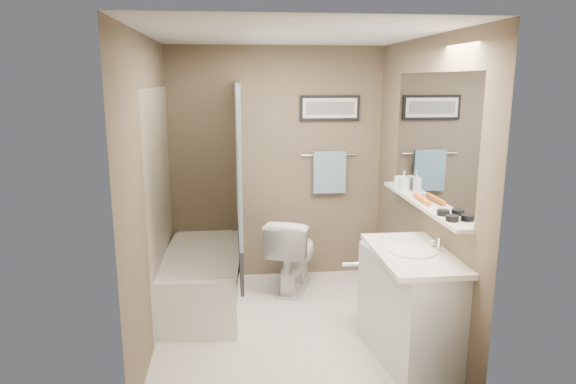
{
  "coord_description": "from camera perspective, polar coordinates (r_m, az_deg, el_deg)",
  "views": [
    {
      "loc": [
        -0.46,
        -3.99,
        2.06
      ],
      "look_at": [
        0.0,
        0.15,
        1.15
      ],
      "focal_mm": 32.0,
      "sensor_mm": 36.0,
      "label": 1
    }
  ],
  "objects": [
    {
      "name": "towel",
      "position": [
        5.37,
        4.62,
        2.2
      ],
      "size": [
        0.34,
        0.05,
        0.44
      ],
      "primitive_type": "cube",
      "color": "#9BC9E2",
      "rests_on": "towel_bar"
    },
    {
      "name": "door_handle",
      "position": [
        3.07,
        6.92,
        -7.99
      ],
      "size": [
        0.1,
        0.02,
        0.02
      ],
      "primitive_type": "cylinder",
      "rotation": [
        0.0,
        1.57,
        0.0
      ],
      "color": "silver",
      "rests_on": "door"
    },
    {
      "name": "shelf",
      "position": [
        4.23,
        14.54,
        -1.2
      ],
      "size": [
        0.12,
        1.6,
        0.03
      ],
      "primitive_type": "cube",
      "color": "silver",
      "rests_on": "wall_right"
    },
    {
      "name": "hair_brush_back",
      "position": [
        4.24,
        14.47,
        -0.65
      ],
      "size": [
        0.04,
        0.22,
        0.04
      ],
      "primitive_type": "cylinder",
      "rotation": [
        1.57,
        0.0,
        -0.02
      ],
      "color": "#C8531C",
      "rests_on": "shelf"
    },
    {
      "name": "candle_bowl_near",
      "position": [
        3.69,
        17.78,
        -2.79
      ],
      "size": [
        0.09,
        0.09,
        0.04
      ],
      "primitive_type": "cylinder",
      "color": "black",
      "rests_on": "shelf"
    },
    {
      "name": "art_frame",
      "position": [
        5.33,
        4.67,
        9.28
      ],
      "size": [
        0.62,
        0.02,
        0.26
      ],
      "primitive_type": "cube",
      "color": "black",
      "rests_on": "wall_back"
    },
    {
      "name": "towel_bar",
      "position": [
        5.36,
        4.61,
        4.14
      ],
      "size": [
        0.6,
        0.02,
        0.02
      ],
      "primitive_type": "cylinder",
      "rotation": [
        0.0,
        1.57,
        0.0
      ],
      "color": "silver",
      "rests_on": "wall_back"
    },
    {
      "name": "ground",
      "position": [
        4.52,
        0.22,
        -14.82
      ],
      "size": [
        2.5,
        2.5,
        0.0
      ],
      "primitive_type": "plane",
      "color": "silver",
      "rests_on": "ground"
    },
    {
      "name": "door",
      "position": [
        3.11,
        13.12,
        -7.94
      ],
      "size": [
        0.8,
        0.02,
        2.0
      ],
      "primitive_type": "cube",
      "color": "silver",
      "rests_on": "wall_front"
    },
    {
      "name": "candle_bowl_far",
      "position": [
        3.83,
        16.86,
        -2.2
      ],
      "size": [
        0.09,
        0.09,
        0.04
      ],
      "primitive_type": "cylinder",
      "color": "black",
      "rests_on": "shelf"
    },
    {
      "name": "faucet_knob",
      "position": [
        4.01,
        15.88,
        -5.44
      ],
      "size": [
        0.05,
        0.05,
        0.05
      ],
      "primitive_type": "sphere",
      "color": "white",
      "rests_on": "countertop"
    },
    {
      "name": "vanity",
      "position": [
        4.03,
        13.58,
        -12.4
      ],
      "size": [
        0.62,
        0.96,
        0.8
      ],
      "primitive_type": "cube",
      "rotation": [
        0.0,
        0.0,
        0.14
      ],
      "color": "silver",
      "rests_on": "ground"
    },
    {
      "name": "bathtub",
      "position": [
        4.93,
        -9.39,
        -9.37
      ],
      "size": [
        0.79,
        1.54,
        0.5
      ],
      "primitive_type": "cube",
      "rotation": [
        0.0,
        0.0,
        -0.06
      ],
      "color": "white",
      "rests_on": "ground"
    },
    {
      "name": "wall_left",
      "position": [
        4.13,
        -14.83,
        -0.12
      ],
      "size": [
        0.04,
        2.5,
        2.4
      ],
      "primitive_type": "cube",
      "color": "brown",
      "rests_on": "ground"
    },
    {
      "name": "pink_comb",
      "position": [
        4.37,
        13.82,
        -0.47
      ],
      "size": [
        0.05,
        0.16,
        0.01
      ],
      "primitive_type": "cube",
      "rotation": [
        0.0,
        0.0,
        -0.12
      ],
      "color": "pink",
      "rests_on": "shelf"
    },
    {
      "name": "tub_rim",
      "position": [
        4.85,
        -9.49,
        -6.62
      ],
      "size": [
        0.56,
        1.36,
        0.02
      ],
      "primitive_type": "cube",
      "color": "silver",
      "rests_on": "bathtub"
    },
    {
      "name": "hair_brush_front",
      "position": [
        4.16,
        14.92,
        -0.94
      ],
      "size": [
        0.05,
        0.22,
        0.04
      ],
      "primitive_type": "cylinder",
      "rotation": [
        1.57,
        0.0,
        -0.06
      ],
      "color": "orange",
      "rests_on": "shelf"
    },
    {
      "name": "soap_bottle",
      "position": [
        4.6,
        12.75,
        1.23
      ],
      "size": [
        0.08,
        0.08,
        0.17
      ],
      "primitive_type": "imported",
      "rotation": [
        0.0,
        0.0,
        -0.01
      ],
      "color": "#999999",
      "rests_on": "shelf"
    },
    {
      "name": "curtain_upper",
      "position": [
        4.54,
        -5.53,
        3.91
      ],
      "size": [
        0.03,
        1.45,
        1.28
      ],
      "primitive_type": "cube",
      "color": "white",
      "rests_on": "curtain_rod"
    },
    {
      "name": "art_image",
      "position": [
        5.31,
        4.7,
        9.27
      ],
      "size": [
        0.5,
        0.0,
        0.13
      ],
      "primitive_type": "cube",
      "color": "#595959",
      "rests_on": "art_mat"
    },
    {
      "name": "curtain_rod",
      "position": [
        4.49,
        -5.7,
        12.14
      ],
      "size": [
        0.02,
        1.55,
        0.02
      ],
      "primitive_type": "cylinder",
      "rotation": [
        1.57,
        0.0,
        0.0
      ],
      "color": "silver",
      "rests_on": "wall_left"
    },
    {
      "name": "countertop",
      "position": [
        3.87,
        13.76,
        -6.75
      ],
      "size": [
        0.54,
        0.96,
        0.04
      ],
      "primitive_type": "cube",
      "color": "white",
      "rests_on": "vanity"
    },
    {
      "name": "mirror",
      "position": [
        4.16,
        15.64,
        5.8
      ],
      "size": [
        0.02,
        1.6,
        1.0
      ],
      "primitive_type": "cube",
      "color": "silver",
      "rests_on": "wall_right"
    },
    {
      "name": "tile_surround",
      "position": [
        4.66,
        -13.97,
        -1.2
      ],
      "size": [
        0.02,
        1.55,
        2.0
      ],
      "primitive_type": "cube",
      "color": "tan",
      "rests_on": "wall_left"
    },
    {
      "name": "glass_jar",
      "position": [
        4.73,
        12.21,
        1.14
      ],
      "size": [
        0.08,
        0.08,
        0.1
      ],
      "primitive_type": "cylinder",
      "color": "white",
      "rests_on": "shelf"
    },
    {
      "name": "art_mat",
      "position": [
        5.31,
        4.7,
        9.27
      ],
      "size": [
        0.56,
        0.0,
        0.2
      ],
      "primitive_type": "cube",
      "color": "white",
      "rests_on": "art_frame"
    },
    {
      "name": "wall_back",
      "position": [
        5.31,
        -1.28,
        3.01
      ],
      "size": [
        2.2,
        0.04,
        2.4
      ],
      "primitive_type": "cube",
      "color": "brown",
      "rests_on": "ground"
    },
    {
      "name": "toilet",
      "position": [
        5.15,
        0.56,
        -6.76
      ],
      "size": [
        0.65,
        0.84,
        0.75
      ],
      "primitive_type": "imported",
      "rotation": [
        0.0,
        0.0,
        2.78
      ],
      "color": "white",
      "rests_on": "ground"
    },
    {
      "name": "sink_basin",
      "position": [
        3.86,
        13.64,
        -6.37
      ],
      "size": [
        0.34,
        0.34,
        0.01
      ],
      "primitive_type": "cylinder",
      "color": "white",
      "rests_on": "countertop"
    },
    {
      "name": "wall_front",
      "position": [
        2.93,
        2.98,
        -4.8
      ],
      "size": [
        2.2,
        0.04,
        2.4
      ],
      "primitive_type": "cube",
      "color": "brown",
      "rests_on": "ground"
    },
    {
      "name": "wall_right",
      "position": [
        4.36,
        14.47,
        0.56
      ],
      "size": [
        0.04,
        2.5,
        2.4
      ],
      "primitive_type": "cube",
      "color": "brown",
      "rests_on": "ground"
    },
    {
      "name": "curtain_lower",
      "position": [
        4.73,
        -5.32,
        -5.97
      ],
      "size": [
        0.03,
        1.45,
        0.36
      ],
      "primitive_type": "cube",
      "color": "#28354B",
      "rests_on": "curtain_rod"
    },
    {
      "name": "ceiling",
      "position": [
        4.03,
        0.25,
        16.88
      ],
      "size": [
        2.2,
        2.5,
        0.04
      ],
      "primitive_type": "cube",
      "color": "silver",
      "rests_on": "wall_back"
    },
    {
      "name": "faucet_spout",
      "position": [
        3.91,
        16.44,
        -5.6
      ],
      "size": [
        0.02,
        0.02,
        0.1
      ],
      "primitive_type": "cylinder",
      "color": "silver",
      "rests_on": "countertop"
    }
  ]
}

